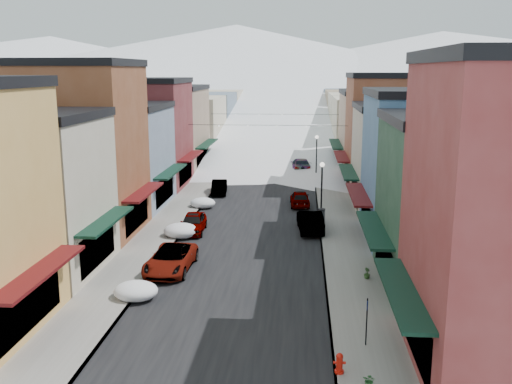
% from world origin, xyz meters
% --- Properties ---
extents(road, '(10.00, 160.00, 0.01)m').
position_xyz_m(road, '(0.00, 60.00, 0.01)').
color(road, black).
rests_on(road, ground).
extents(sidewalk_left, '(3.20, 160.00, 0.15)m').
position_xyz_m(sidewalk_left, '(-6.60, 60.00, 0.07)').
color(sidewalk_left, gray).
rests_on(sidewalk_left, ground).
extents(sidewalk_right, '(3.20, 160.00, 0.15)m').
position_xyz_m(sidewalk_right, '(6.60, 60.00, 0.07)').
color(sidewalk_right, gray).
rests_on(sidewalk_right, ground).
extents(curb_left, '(0.10, 160.00, 0.15)m').
position_xyz_m(curb_left, '(-5.05, 60.00, 0.07)').
color(curb_left, slate).
rests_on(curb_left, ground).
extents(curb_right, '(0.10, 160.00, 0.15)m').
position_xyz_m(curb_right, '(5.05, 60.00, 0.07)').
color(curb_right, slate).
rests_on(curb_right, ground).
extents(bldg_l_cream, '(11.30, 8.20, 9.50)m').
position_xyz_m(bldg_l_cream, '(-13.19, 12.50, 4.76)').
color(bldg_l_cream, beige).
rests_on(bldg_l_cream, ground).
extents(bldg_l_brick_near, '(12.30, 8.20, 12.50)m').
position_xyz_m(bldg_l_brick_near, '(-13.69, 20.50, 6.26)').
color(bldg_l_brick_near, brown).
rests_on(bldg_l_brick_near, ground).
extents(bldg_l_grayblue, '(11.30, 9.20, 9.00)m').
position_xyz_m(bldg_l_grayblue, '(-13.19, 29.00, 4.51)').
color(bldg_l_grayblue, '#7989A1').
rests_on(bldg_l_grayblue, ground).
extents(bldg_l_brick_far, '(13.30, 9.20, 11.00)m').
position_xyz_m(bldg_l_brick_far, '(-14.19, 38.00, 5.51)').
color(bldg_l_brick_far, maroon).
rests_on(bldg_l_brick_far, ground).
extents(bldg_l_tan, '(11.30, 11.20, 10.00)m').
position_xyz_m(bldg_l_tan, '(-13.19, 48.00, 5.01)').
color(bldg_l_tan, '#90755E').
rests_on(bldg_l_tan, ground).
extents(bldg_r_green, '(11.30, 9.20, 9.50)m').
position_xyz_m(bldg_r_green, '(13.19, 12.00, 4.76)').
color(bldg_r_green, '#1E3F2A').
rests_on(bldg_r_green, ground).
extents(bldg_r_blue, '(11.30, 9.20, 10.50)m').
position_xyz_m(bldg_r_blue, '(13.19, 21.00, 5.26)').
color(bldg_r_blue, '#426B96').
rests_on(bldg_r_blue, ground).
extents(bldg_r_cream, '(12.30, 9.20, 9.00)m').
position_xyz_m(bldg_r_cream, '(13.69, 30.00, 4.51)').
color(bldg_r_cream, beige).
rests_on(bldg_r_cream, ground).
extents(bldg_r_brick_far, '(13.30, 9.20, 11.50)m').
position_xyz_m(bldg_r_brick_far, '(14.19, 39.00, 5.76)').
color(bldg_r_brick_far, brown).
rests_on(bldg_r_brick_far, ground).
extents(bldg_r_tan, '(11.30, 11.20, 9.50)m').
position_xyz_m(bldg_r_tan, '(13.19, 49.00, 4.76)').
color(bldg_r_tan, tan).
rests_on(bldg_r_tan, ground).
extents(distant_blocks, '(34.00, 55.00, 8.00)m').
position_xyz_m(distant_blocks, '(0.00, 83.00, 4.00)').
color(distant_blocks, gray).
rests_on(distant_blocks, ground).
extents(mountain_ridge, '(670.00, 340.00, 34.00)m').
position_xyz_m(mountain_ridge, '(-19.47, 277.18, 14.36)').
color(mountain_ridge, silver).
rests_on(mountain_ridge, ground).
extents(overhead_cables, '(16.40, 15.04, 0.04)m').
position_xyz_m(overhead_cables, '(0.00, 47.50, 6.20)').
color(overhead_cables, black).
rests_on(overhead_cables, ground).
extents(car_white_suv, '(2.58, 5.34, 1.46)m').
position_xyz_m(car_white_suv, '(-4.07, 13.22, 0.73)').
color(car_white_suv, silver).
rests_on(car_white_suv, ground).
extents(car_silver_sedan, '(1.90, 4.34, 1.45)m').
position_xyz_m(car_silver_sedan, '(-4.30, 21.52, 0.73)').
color(car_silver_sedan, '#929399').
rests_on(car_silver_sedan, ground).
extents(car_dark_hatch, '(1.79, 4.15, 1.33)m').
position_xyz_m(car_dark_hatch, '(-4.30, 34.84, 0.66)').
color(car_dark_hatch, black).
rests_on(car_dark_hatch, ground).
extents(car_silver_wagon, '(2.63, 5.57, 1.57)m').
position_xyz_m(car_silver_wagon, '(-4.30, 51.19, 0.79)').
color(car_silver_wagon, '#9E9FA6').
rests_on(car_silver_wagon, ground).
extents(car_green_sedan, '(2.10, 4.92, 1.58)m').
position_xyz_m(car_green_sedan, '(4.30, 22.48, 0.79)').
color(car_green_sedan, black).
rests_on(car_green_sedan, ground).
extents(car_gray_suv, '(1.86, 4.19, 1.40)m').
position_xyz_m(car_gray_suv, '(3.50, 30.50, 0.70)').
color(car_gray_suv, gray).
rests_on(car_gray_suv, ground).
extents(car_black_sedan, '(2.74, 5.70, 1.60)m').
position_xyz_m(car_black_sedan, '(3.50, 47.81, 0.80)').
color(car_black_sedan, black).
rests_on(car_black_sedan, ground).
extents(car_lane_silver, '(2.19, 4.30, 1.40)m').
position_xyz_m(car_lane_silver, '(-0.73, 54.83, 0.70)').
color(car_lane_silver, gray).
rests_on(car_lane_silver, ground).
extents(car_lane_white, '(2.96, 5.35, 1.42)m').
position_xyz_m(car_lane_white, '(2.09, 61.38, 0.71)').
color(car_lane_white, silver).
rests_on(car_lane_white, ground).
extents(fire_hydrant, '(0.49, 0.37, 0.83)m').
position_xyz_m(fire_hydrant, '(5.20, 1.95, 0.53)').
color(fire_hydrant, red).
rests_on(fire_hydrant, sidewalk_right).
extents(parking_sign, '(0.08, 0.29, 2.14)m').
position_xyz_m(parking_sign, '(6.48, 4.38, 1.40)').
color(parking_sign, black).
rests_on(parking_sign, sidewalk_right).
extents(trash_can, '(0.62, 0.62, 1.05)m').
position_xyz_m(trash_can, '(5.20, 24.70, 0.68)').
color(trash_can, '#525457').
rests_on(trash_can, sidewalk_right).
extents(streetlamp_near, '(0.38, 0.38, 4.60)m').
position_xyz_m(streetlamp_near, '(5.20, 25.41, 3.05)').
color(streetlamp_near, black).
rests_on(streetlamp_near, sidewalk_right).
extents(streetlamp_far, '(0.39, 0.39, 4.68)m').
position_xyz_m(streetlamp_far, '(5.20, 43.39, 3.10)').
color(streetlamp_far, black).
rests_on(streetlamp_far, sidewalk_right).
extents(planter_near, '(0.60, 0.57, 0.53)m').
position_xyz_m(planter_near, '(6.26, 1.00, 0.41)').
color(planter_near, '#316D34').
rests_on(planter_near, sidewalk_right).
extents(planter_far, '(0.49, 0.49, 0.62)m').
position_xyz_m(planter_far, '(7.40, 12.47, 0.46)').
color(planter_far, '#2F5125').
rests_on(planter_far, sidewalk_right).
extents(snow_pile_near, '(2.32, 2.63, 0.98)m').
position_xyz_m(snow_pile_near, '(-4.88, 8.86, 0.47)').
color(snow_pile_near, white).
rests_on(snow_pile_near, ground).
extents(snow_pile_mid, '(2.50, 2.74, 1.06)m').
position_xyz_m(snow_pile_mid, '(-4.88, 20.14, 0.51)').
color(snow_pile_mid, white).
rests_on(snow_pile_mid, ground).
extents(snow_pile_far, '(2.19, 2.55, 0.93)m').
position_xyz_m(snow_pile_far, '(-4.88, 29.11, 0.44)').
color(snow_pile_far, white).
rests_on(snow_pile_far, ground).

